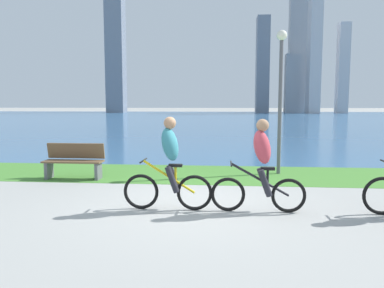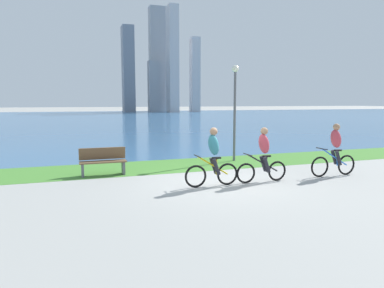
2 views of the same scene
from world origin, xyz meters
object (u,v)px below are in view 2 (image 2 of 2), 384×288
(cyclist_lead, at_px, (213,157))
(lamppost_tall, at_px, (235,99))
(bench_near_path, at_px, (103,162))
(cyclist_distant_rear, at_px, (335,150))
(cyclist_trailing, at_px, (263,155))

(cyclist_lead, bearing_deg, lamppost_tall, 56.49)
(cyclist_lead, relative_size, bench_near_path, 1.12)
(cyclist_lead, distance_m, cyclist_distant_rear, 4.26)
(cyclist_distant_rear, relative_size, bench_near_path, 1.15)
(cyclist_trailing, relative_size, cyclist_distant_rear, 0.97)
(cyclist_lead, height_order, cyclist_distant_rear, cyclist_distant_rear)
(cyclist_distant_rear, xyz_separation_m, bench_near_path, (-7.10, 2.58, -0.39))
(cyclist_distant_rear, bearing_deg, cyclist_trailing, -179.85)
(cyclist_lead, height_order, lamppost_tall, lamppost_tall)
(bench_near_path, bearing_deg, cyclist_distant_rear, -19.98)
(cyclist_lead, xyz_separation_m, cyclist_trailing, (1.62, 0.00, -0.01))
(cyclist_trailing, xyz_separation_m, bench_near_path, (-4.46, 2.59, -0.38))
(cyclist_trailing, height_order, lamppost_tall, lamppost_tall)
(bench_near_path, xyz_separation_m, lamppost_tall, (5.31, 1.13, 2.07))
(cyclist_trailing, height_order, bench_near_path, cyclist_trailing)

